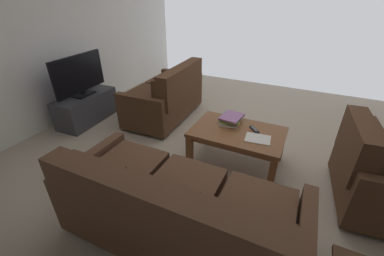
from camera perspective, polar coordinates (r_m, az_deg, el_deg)
The scene contains 11 objects.
ground_plane at distance 3.30m, azimuth 8.26°, elevation -5.09°, with size 5.42×5.75×0.01m, color tan.
wall_right at distance 4.38m, azimuth -28.40°, elevation 19.51°, with size 0.12×5.75×2.68m, color white.
sofa_main at distance 1.99m, azimuth -3.89°, elevation -18.81°, with size 1.90×0.87×0.84m.
loveseat_near at distance 3.95m, azimuth -5.82°, elevation 7.39°, with size 0.84×1.43×0.88m.
coffee_table at distance 2.87m, azimuth 10.50°, elevation -1.78°, with size 1.03×0.67×0.45m.
tv_stand at distance 4.23m, azimuth -23.35°, elevation 4.31°, with size 0.49×0.99×0.44m.
flat_tv at distance 4.06m, azimuth -24.81°, elevation 11.15°, with size 0.22×0.94×0.60m.
armchair_side at distance 2.90m, azimuth 38.25°, elevation -8.57°, with size 0.92×1.04×0.85m.
book_stack at distance 2.97m, azimuth 9.04°, elevation 2.09°, with size 0.27×0.31×0.10m.
tv_remote at distance 2.88m, azimuth 14.31°, elevation -0.32°, with size 0.14×0.15×0.02m.
loose_magazine at distance 2.73m, azimuth 15.09°, elevation -2.40°, with size 0.20×0.26×0.01m, color silver.
Camera 1 is at (-0.76, 2.62, 1.84)m, focal length 22.89 mm.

